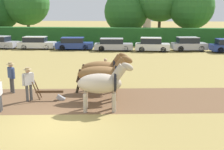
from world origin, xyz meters
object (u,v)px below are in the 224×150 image
at_px(parked_car_right, 152,45).
at_px(plow, 52,94).
at_px(tree_center_left, 126,12).
at_px(parked_car_center, 74,44).
at_px(draft_horse_lead_left, 102,83).
at_px(draft_horse_trail_left, 103,69).
at_px(tree_left, 27,3).
at_px(parked_car_center_right, 113,45).
at_px(tree_center_right, 192,7).
at_px(parked_car_far_right, 189,44).
at_px(farmer_at_plow, 28,81).
at_px(tree_far_left, 0,11).
at_px(parked_car_center_left, 37,43).
at_px(draft_horse_lead_right, 102,74).
at_px(farmer_beside_team, 105,69).
at_px(farmer_onlooker_right, 11,75).

bearing_deg(parked_car_right, plow, -105.68).
bearing_deg(tree_center_left, parked_car_center, -113.92).
xyz_separation_m(draft_horse_lead_left, draft_horse_trail_left, (-0.43, 3.16, 0.02)).
height_order(tree_left, parked_car_center, tree_left).
bearing_deg(plow, parked_car_center, 92.77).
height_order(parked_car_center, parked_car_center_right, parked_car_center).
relative_size(tree_center_right, parked_car_far_right, 2.05).
bearing_deg(draft_horse_trail_left, parked_car_center_right, 86.37).
bearing_deg(farmer_at_plow, parked_car_far_right, 96.38).
xyz_separation_m(tree_far_left, farmer_at_plow, (17.53, -31.16, -3.54)).
bearing_deg(parked_car_right, tree_far_left, 154.46).
height_order(tree_center_left, plow, tree_center_left).
distance_m(parked_car_center_left, parked_car_center_right, 9.43).
relative_size(parked_car_center_left, parked_car_center, 0.99).
height_order(tree_far_left, parked_car_center_right, tree_far_left).
bearing_deg(draft_horse_lead_left, tree_center_left, 83.94).
distance_m(draft_horse_trail_left, parked_car_center, 18.21).
height_order(draft_horse_lead_left, draft_horse_lead_right, draft_horse_lead_right).
relative_size(tree_center_left, parked_car_far_right, 1.92).
bearing_deg(draft_horse_trail_left, parked_car_center, 101.21).
height_order(parked_car_center_left, parked_car_center, parked_car_center_left).
xyz_separation_m(draft_horse_lead_right, parked_car_far_right, (7.22, 19.25, -0.59)).
bearing_deg(tree_center_right, farmer_at_plow, -113.13).
distance_m(farmer_beside_team, parked_car_center, 16.10).
distance_m(tree_left, parked_car_center_right, 20.11).
height_order(farmer_onlooker_right, parked_car_far_right, farmer_onlooker_right).
bearing_deg(draft_horse_lead_right, plow, 180.00).
bearing_deg(parked_car_center, parked_car_center_right, -11.86).
relative_size(tree_far_left, farmer_beside_team, 5.02).
distance_m(tree_far_left, tree_center_right, 30.12).
bearing_deg(plow, draft_horse_lead_left, -31.51).
bearing_deg(draft_horse_trail_left, parked_car_center_left, 113.62).
distance_m(tree_center_right, parked_car_center_right, 15.22).
xyz_separation_m(tree_left, parked_car_center_left, (5.75, -11.61, -5.05)).
bearing_deg(parked_car_far_right, plow, -125.35).
height_order(plow, parked_car_center, parked_car_center).
xyz_separation_m(tree_center_left, parked_car_center_right, (-0.68, -12.54, -3.69)).
bearing_deg(parked_car_right, draft_horse_trail_left, -99.99).
xyz_separation_m(tree_left, farmer_beside_team, (16.24, -26.83, -4.89)).
relative_size(tree_left, tree_center_left, 1.20).
bearing_deg(draft_horse_lead_right, parked_car_right, 72.94).
height_order(tree_center_right, farmer_beside_team, tree_center_right).
bearing_deg(parked_car_far_right, draft_horse_lead_right, -119.36).
relative_size(tree_left, draft_horse_lead_right, 3.17).
bearing_deg(parked_car_center_left, plow, -71.12).
bearing_deg(draft_horse_trail_left, parked_car_far_right, 59.38).
height_order(draft_horse_lead_right, parked_car_center_left, draft_horse_lead_right).
height_order(tree_center_right, parked_car_center_right, tree_center_right).
relative_size(draft_horse_lead_right, parked_car_center_left, 0.66).
distance_m(tree_left, parked_car_far_right, 26.85).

